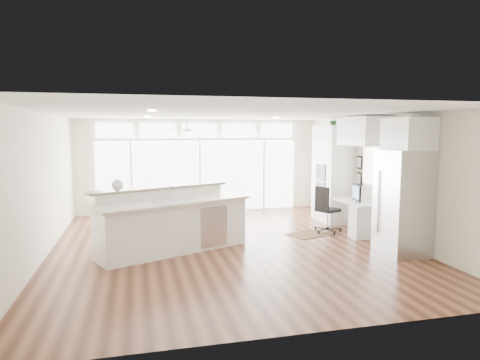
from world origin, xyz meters
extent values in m
cube|color=#422114|center=(0.00, 0.00, -0.01)|extent=(7.00, 8.00, 0.02)
cube|color=white|center=(0.00, 0.00, 2.70)|extent=(7.00, 8.00, 0.02)
cube|color=beige|center=(0.00, 4.00, 1.35)|extent=(7.00, 0.04, 2.70)
cube|color=beige|center=(0.00, -4.00, 1.35)|extent=(7.00, 0.04, 2.70)
cube|color=beige|center=(-3.50, 0.00, 1.35)|extent=(0.04, 8.00, 2.70)
cube|color=beige|center=(3.50, 0.00, 1.35)|extent=(0.04, 8.00, 2.70)
cube|color=silver|center=(0.00, 3.94, 1.05)|extent=(5.80, 0.06, 2.08)
cube|color=silver|center=(0.00, 3.94, 2.38)|extent=(5.90, 0.06, 0.40)
cube|color=white|center=(3.46, 0.30, 1.55)|extent=(0.04, 0.85, 0.85)
cube|color=white|center=(-0.50, 2.80, 2.48)|extent=(1.16, 1.16, 0.32)
cube|color=white|center=(0.00, 0.20, 2.68)|extent=(3.40, 3.00, 0.02)
cube|color=white|center=(3.17, 1.80, 1.25)|extent=(0.64, 1.20, 2.50)
cube|color=white|center=(3.13, 0.30, 0.38)|extent=(0.72, 1.30, 0.76)
cube|color=white|center=(3.17, 0.30, 2.35)|extent=(0.64, 1.30, 0.64)
cube|color=silver|center=(3.11, -1.35, 1.00)|extent=(0.76, 0.90, 2.00)
cube|color=white|center=(3.17, -1.35, 2.30)|extent=(0.64, 0.90, 0.60)
cube|color=black|center=(3.46, 0.92, 1.40)|extent=(0.06, 0.22, 0.80)
cube|color=white|center=(-1.13, -0.14, 0.62)|extent=(3.31, 2.32, 1.23)
cube|color=#331F10|center=(1.99, 0.50, 0.01)|extent=(1.06, 0.92, 0.01)
cube|color=black|center=(2.51, 0.63, 0.54)|extent=(0.72, 0.70, 1.08)
sphere|color=silver|center=(-2.16, -0.15, 1.34)|extent=(0.27, 0.27, 0.22)
cube|color=black|center=(3.05, 0.30, 0.96)|extent=(0.16, 0.50, 0.41)
cube|color=silver|center=(2.88, 0.30, 0.77)|extent=(0.11, 0.29, 0.01)
imported|color=#265624|center=(3.17, 1.80, 2.62)|extent=(0.32, 0.34, 0.24)
camera|label=1|loc=(-1.81, -8.42, 2.33)|focal=32.00mm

